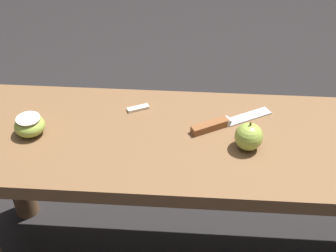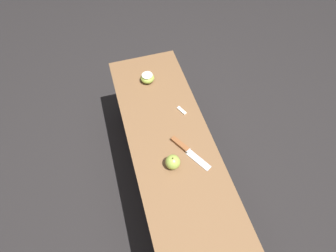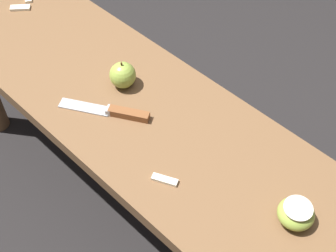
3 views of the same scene
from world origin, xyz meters
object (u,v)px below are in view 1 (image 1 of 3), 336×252
(wooden_bench, at_px, (217,167))
(apple_whole, at_px, (249,137))
(knife, at_px, (220,123))
(apple_cut, at_px, (30,125))

(wooden_bench, xyz_separation_m, apple_whole, (-0.07, 0.03, 0.13))
(knife, bearing_deg, apple_cut, 157.64)
(wooden_bench, distance_m, apple_whole, 0.15)
(wooden_bench, height_order, knife, knife)
(wooden_bench, relative_size, knife, 6.34)
(apple_cut, bearing_deg, knife, -172.57)
(wooden_bench, distance_m, knife, 0.12)
(apple_cut, bearing_deg, apple_whole, 178.11)
(knife, height_order, apple_cut, apple_cut)
(wooden_bench, bearing_deg, apple_cut, 1.39)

